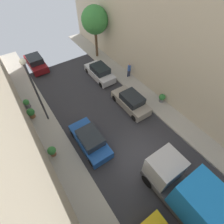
{
  "coord_description": "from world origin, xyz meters",
  "views": [
    {
      "loc": [
        -5.35,
        -3.63,
        12.4
      ],
      "look_at": [
        0.54,
        4.94,
        0.5
      ],
      "focal_mm": 27.3,
      "sensor_mm": 36.0,
      "label": 1
    }
  ],
  "objects": [
    {
      "name": "parked_car_right_2",
      "position": [
        2.7,
        10.54,
        0.72
      ],
      "size": [
        1.78,
        4.2,
        1.57
      ],
      "color": "silver",
      "rests_on": "ground"
    },
    {
      "name": "sidewalk_left",
      "position": [
        -5.0,
        0.0,
        0.07
      ],
      "size": [
        2.0,
        44.0,
        0.15
      ],
      "primitive_type": "cube",
      "color": "#A8A399",
      "rests_on": "ground"
    },
    {
      "name": "parked_car_left_2",
      "position": [
        -2.7,
        3.3,
        0.72
      ],
      "size": [
        1.78,
        4.2,
        1.57
      ],
      "color": "#194799",
      "rests_on": "ground"
    },
    {
      "name": "ground",
      "position": [
        0.0,
        0.0,
        0.0
      ],
      "size": [
        32.0,
        32.0,
        0.0
      ],
      "primitive_type": "plane",
      "color": "#2D2D33"
    },
    {
      "name": "parked_car_right_1",
      "position": [
        2.7,
        4.84,
        0.72
      ],
      "size": [
        1.78,
        4.2,
        1.57
      ],
      "color": "gray",
      "rests_on": "ground"
    },
    {
      "name": "potted_plant_2",
      "position": [
        -5.69,
        8.89,
        0.7
      ],
      "size": [
        0.7,
        0.7,
        1.0
      ],
      "color": "brown",
      "rests_on": "sidewalk_left"
    },
    {
      "name": "delivery_truck",
      "position": [
        0.0,
        -4.42,
        1.79
      ],
      "size": [
        2.26,
        6.6,
        3.38
      ],
      "color": "#4C4C51",
      "rests_on": "ground"
    },
    {
      "name": "sidewalk_right",
      "position": [
        5.0,
        0.0,
        0.07
      ],
      "size": [
        2.0,
        44.0,
        0.15
      ],
      "primitive_type": "cube",
      "color": "#A8A399",
      "rests_on": "ground"
    },
    {
      "name": "pedestrian",
      "position": [
        5.48,
        8.7,
        1.07
      ],
      "size": [
        0.4,
        0.36,
        1.72
      ],
      "color": "#2D334C",
      "rests_on": "sidewalk_right"
    },
    {
      "name": "street_tree_1",
      "position": [
        4.8,
        14.64,
        4.62
      ],
      "size": [
        3.1,
        3.1,
        6.06
      ],
      "color": "brown",
      "rests_on": "sidewalk_right"
    },
    {
      "name": "lamp_post",
      "position": [
        -4.6,
        7.89,
        4.17
      ],
      "size": [
        0.44,
        0.44,
        6.21
      ],
      "color": "#333338",
      "rests_on": "sidewalk_left"
    },
    {
      "name": "parked_car_left_3",
      "position": [
        -2.7,
        16.68,
        0.72
      ],
      "size": [
        1.78,
        4.2,
        1.57
      ],
      "color": "maroon",
      "rests_on": "ground"
    },
    {
      "name": "potted_plant_1",
      "position": [
        -5.57,
        4.14,
        0.68
      ],
      "size": [
        0.64,
        0.64,
        0.94
      ],
      "color": "brown",
      "rests_on": "sidewalk_left"
    },
    {
      "name": "potted_plant_4",
      "position": [
        -5.66,
        10.38,
        0.66
      ],
      "size": [
        0.57,
        0.57,
        0.96
      ],
      "color": "slate",
      "rests_on": "sidewalk_left"
    },
    {
      "name": "potted_plant_5",
      "position": [
        5.62,
        3.58,
        0.63
      ],
      "size": [
        0.63,
        0.63,
        0.88
      ],
      "color": "slate",
      "rests_on": "sidewalk_right"
    }
  ]
}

